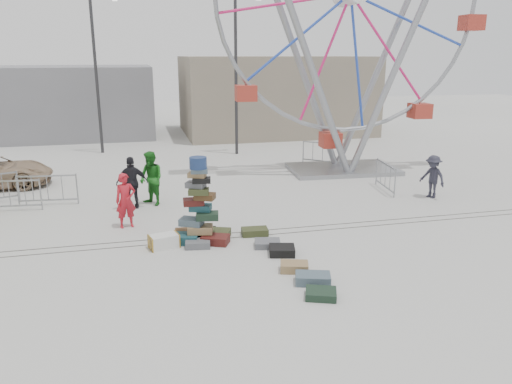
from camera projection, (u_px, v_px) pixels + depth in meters
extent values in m
plane|color=#9E9E99|center=(224.00, 246.00, 13.83)|extent=(90.00, 90.00, 0.00)
cube|color=#47443F|center=(220.00, 239.00, 14.39)|extent=(40.00, 0.04, 0.01)
cube|color=#47443F|center=(218.00, 234.00, 14.76)|extent=(40.00, 0.04, 0.01)
cube|color=gray|center=(274.00, 95.00, 33.48)|extent=(12.00, 8.00, 5.00)
cube|color=gray|center=(74.00, 101.00, 32.48)|extent=(10.00, 8.00, 4.40)
cylinder|color=#2D2D30|center=(236.00, 77.00, 25.61)|extent=(0.16, 0.16, 8.00)
cylinder|color=#2D2D30|center=(96.00, 77.00, 25.90)|extent=(0.16, 0.16, 8.00)
cube|color=silver|center=(115.00, 0.00, 25.16)|extent=(0.25, 0.25, 0.12)
cube|color=#1B4A53|center=(184.00, 239.00, 14.05)|extent=(0.90, 0.72, 0.26)
cube|color=#531916|center=(215.00, 240.00, 14.00)|extent=(0.89, 0.78, 0.24)
cube|color=#4E3219|center=(187.00, 233.00, 14.53)|extent=(0.73, 0.53, 0.22)
cube|color=#3B4321|center=(218.00, 233.00, 14.48)|extent=(0.85, 0.72, 0.24)
cube|color=slate|center=(198.00, 244.00, 13.74)|extent=(0.73, 0.55, 0.20)
cube|color=black|center=(203.00, 231.00, 14.70)|extent=(0.78, 0.67, 0.22)
cube|color=#99794E|center=(200.00, 229.00, 14.10)|extent=(0.78, 0.61, 0.22)
cube|color=#4E626F|center=(191.00, 222.00, 14.09)|extent=(0.77, 0.68, 0.20)
cube|color=#1B3222|center=(207.00, 216.00, 13.96)|extent=(0.68, 0.52, 0.20)
cube|color=#1B4A53|center=(200.00, 207.00, 14.09)|extent=(0.70, 0.58, 0.18)
cube|color=#531916|center=(194.00, 202.00, 14.00)|extent=(0.60, 0.43, 0.18)
cube|color=#4E3219|center=(205.00, 196.00, 13.89)|extent=(0.66, 0.58, 0.18)
cube|color=#3B4321|center=(199.00, 191.00, 13.75)|extent=(0.62, 0.48, 0.16)
cube|color=slate|center=(196.00, 185.00, 13.84)|extent=(0.63, 0.56, 0.16)
cube|color=black|center=(201.00, 180.00, 13.71)|extent=(0.54, 0.41, 0.14)
cube|color=#99794E|center=(197.00, 175.00, 13.73)|extent=(0.56, 0.47, 0.14)
cube|color=#4E626F|center=(199.00, 171.00, 13.62)|extent=(0.49, 0.35, 0.12)
cylinder|color=navy|center=(198.00, 163.00, 13.59)|extent=(0.48, 0.48, 0.32)
cube|color=gray|center=(342.00, 169.00, 22.70)|extent=(4.91, 3.13, 0.19)
cylinder|color=gray|center=(319.00, 88.00, 20.65)|extent=(3.31, 0.49, 7.68)
cylinder|color=gray|center=(387.00, 87.00, 21.16)|extent=(3.31, 0.49, 7.68)
cylinder|color=gray|center=(307.00, 86.00, 22.27)|extent=(3.31, 0.49, 7.68)
cylinder|color=gray|center=(372.00, 85.00, 22.78)|extent=(3.31, 0.49, 7.68)
cube|color=#A42F23|center=(344.00, 140.00, 22.35)|extent=(0.90, 0.90, 0.66)
cube|color=silver|center=(164.00, 241.00, 13.69)|extent=(0.88, 0.63, 0.37)
cube|color=#3B4321|center=(255.00, 232.00, 14.68)|extent=(0.79, 0.52, 0.20)
cube|color=slate|center=(267.00, 244.00, 13.79)|extent=(0.80, 0.68, 0.18)
cube|color=black|center=(282.00, 250.00, 13.24)|extent=(0.79, 0.73, 0.22)
cube|color=#99794E|center=(294.00, 267.00, 12.23)|extent=(0.78, 0.63, 0.22)
cube|color=#4E626F|center=(313.00, 279.00, 11.58)|extent=(0.92, 0.71, 0.23)
cube|color=#1B3222|center=(321.00, 294.00, 10.90)|extent=(0.82, 0.74, 0.18)
imported|color=#B01924|center=(126.00, 201.00, 15.16)|extent=(0.69, 0.53, 1.70)
imported|color=#1A6A1B|center=(151.00, 179.00, 17.41)|extent=(1.13, 1.17, 1.90)
imported|color=black|center=(132.00, 183.00, 17.01)|extent=(1.09, 0.51, 1.81)
imported|color=#242430|center=(433.00, 177.00, 18.34)|extent=(0.92, 1.17, 1.59)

